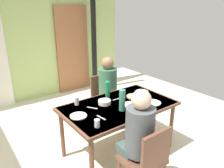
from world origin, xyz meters
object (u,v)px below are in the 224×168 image
person_far_diner (108,84)px  water_bottle_green_near (122,100)px  chair_far_diner (104,97)px  water_bottle_green_far (108,89)px  dining_table (119,109)px  chair_near_diner (147,159)px  serving_bowl_center (104,102)px  person_near_diner (139,129)px

person_far_diner → water_bottle_green_near: size_ratio=2.48×
chair_far_diner → water_bottle_green_far: water_bottle_green_far is taller
dining_table → chair_near_diner: (-0.26, -0.80, -0.17)m
water_bottle_green_near → dining_table: bearing=65.3°
serving_bowl_center → dining_table: bearing=-44.0°
water_bottle_green_near → serving_bowl_center: size_ratio=1.82×
water_bottle_green_near → serving_bowl_center: (-0.07, 0.28, -0.12)m
chair_near_diner → water_bottle_green_near: size_ratio=2.81×
chair_near_diner → chair_far_diner: 1.69m
dining_table → water_bottle_green_near: (-0.07, -0.15, 0.22)m
person_near_diner → person_far_diner: bearing=66.5°
chair_near_diner → person_near_diner: bearing=90.0°
chair_far_diner → person_far_diner: bearing=90.0°
dining_table → chair_far_diner: chair_far_diner is taller
chair_far_diner → serving_bowl_center: (-0.45, -0.66, 0.27)m
chair_near_diner → water_bottle_green_far: 1.20m
person_near_diner → water_bottle_green_far: size_ratio=2.89×
water_bottle_green_far → serving_bowl_center: bearing=-135.6°
chair_near_diner → person_far_diner: bearing=68.5°
person_near_diner → water_bottle_green_near: (0.19, 0.51, 0.10)m
dining_table → chair_far_diner: bearing=68.7°
person_near_diner → water_bottle_green_far: bearing=72.7°
dining_table → person_far_diner: person_far_diner is taller
chair_far_diner → water_bottle_green_near: 1.09m
chair_near_diner → person_near_diner: size_ratio=1.13×
chair_near_diner → person_far_diner: (0.57, 1.46, 0.28)m
person_near_diner → person_far_diner: same height
serving_bowl_center → person_near_diner: bearing=-99.0°
serving_bowl_center → chair_far_diner: bearing=56.0°
water_bottle_green_far → chair_far_diner: bearing=60.9°
chair_near_diner → person_near_diner: person_near_diner is taller
dining_table → chair_near_diner: bearing=-108.4°
chair_near_diner → water_bottle_green_near: bearing=73.2°
chair_far_diner → person_far_diner: person_far_diner is taller
chair_near_diner → chair_far_diner: same height
chair_near_diner → serving_bowl_center: size_ratio=5.12×
water_bottle_green_far → chair_near_diner: bearing=-105.3°
water_bottle_green_far → dining_table: bearing=-96.7°
person_far_diner → water_bottle_green_near: bearing=64.9°
person_near_diner → person_far_diner: size_ratio=1.00×
dining_table → serving_bowl_center: 0.22m
person_far_diner → water_bottle_green_near: 0.90m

